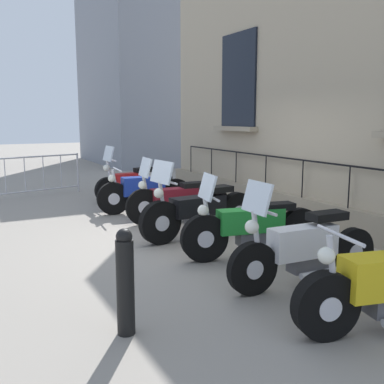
# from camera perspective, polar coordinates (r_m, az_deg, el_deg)

# --- Properties ---
(ground_plane) EXTENTS (60.00, 60.00, 0.00)m
(ground_plane) POSITION_cam_1_polar(r_m,az_deg,el_deg) (7.60, 0.91, -5.88)
(ground_plane) COLOR gray
(building_facade) EXTENTS (0.82, 10.84, 7.03)m
(building_facade) POSITION_cam_1_polar(r_m,az_deg,el_deg) (9.00, 16.59, 18.15)
(building_facade) COLOR tan
(building_facade) RESTS_ON ground_plane
(motorcycle_red) EXTENTS (1.91, 0.62, 1.35)m
(motorcycle_red) POSITION_cam_1_polar(r_m,az_deg,el_deg) (10.95, -7.61, 1.07)
(motorcycle_red) COLOR black
(motorcycle_red) RESTS_ON ground_plane
(motorcycle_blue) EXTENTS (2.08, 0.72, 0.96)m
(motorcycle_blue) POSITION_cam_1_polar(r_m,az_deg,el_deg) (9.63, -5.98, 0.07)
(motorcycle_blue) COLOR black
(motorcycle_blue) RESTS_ON ground_plane
(motorcycle_maroon) EXTENTS (2.09, 0.68, 1.27)m
(motorcycle_maroon) POSITION_cam_1_polar(r_m,az_deg,el_deg) (8.65, -1.81, -0.97)
(motorcycle_maroon) COLOR black
(motorcycle_maroon) RESTS_ON ground_plane
(motorcycle_black) EXTENTS (2.25, 0.72, 1.34)m
(motorcycle_black) POSITION_cam_1_polar(r_m,az_deg,el_deg) (7.54, 0.95, -2.48)
(motorcycle_black) COLOR black
(motorcycle_black) RESTS_ON ground_plane
(motorcycle_green) EXTENTS (2.17, 0.73, 1.25)m
(motorcycle_green) POSITION_cam_1_polar(r_m,az_deg,el_deg) (6.55, 7.69, -4.50)
(motorcycle_green) COLOR black
(motorcycle_green) RESTS_ON ground_plane
(motorcycle_white) EXTENTS (2.14, 0.57, 1.31)m
(motorcycle_white) POSITION_cam_1_polar(r_m,az_deg,el_deg) (5.59, 14.04, -7.08)
(motorcycle_white) COLOR black
(motorcycle_white) RESTS_ON ground_plane
(crowd_barrier) EXTENTS (2.41, 0.65, 1.05)m
(crowd_barrier) POSITION_cam_1_polar(r_m,az_deg,el_deg) (12.17, -19.39, 2.11)
(crowd_barrier) COLOR #B7B7BF
(crowd_barrier) RESTS_ON ground_plane
(bollard) EXTENTS (0.17, 0.17, 1.02)m
(bollard) POSITION_cam_1_polar(r_m,az_deg,el_deg) (4.27, -8.48, -11.20)
(bollard) COLOR black
(bollard) RESTS_ON ground_plane
(distant_building) EXTENTS (4.74, 6.35, 7.46)m
(distant_building) POSITION_cam_1_polar(r_m,az_deg,el_deg) (20.85, -5.71, 14.16)
(distant_building) COLOR gray
(distant_building) RESTS_ON ground_plane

